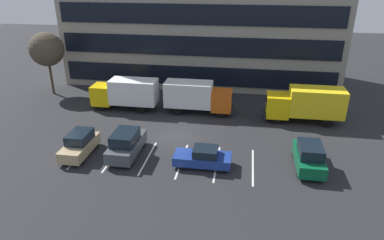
{
  "coord_description": "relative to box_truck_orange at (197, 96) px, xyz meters",
  "views": [
    {
      "loc": [
        5.99,
        -27.79,
        14.13
      ],
      "look_at": [
        1.44,
        0.64,
        1.4
      ],
      "focal_mm": 32.43,
      "sensor_mm": 36.0,
      "label": 1
    }
  ],
  "objects": [
    {
      "name": "box_truck_yellow",
      "position": [
        -7.68,
        -0.17,
        0.01
      ],
      "size": [
        7.14,
        2.37,
        3.31
      ],
      "color": "yellow",
      "rests_on": "ground_plane"
    },
    {
      "name": "suv_tan",
      "position": [
        -8.13,
        -10.41,
        -0.93
      ],
      "size": [
        1.8,
        4.26,
        1.92
      ],
      "color": "tan",
      "rests_on": "ground_plane"
    },
    {
      "name": "suv_forest",
      "position": [
        9.99,
        -9.63,
        -0.86
      ],
      "size": [
        1.94,
        4.57,
        2.07
      ],
      "color": "#0C5933",
      "rests_on": "ground_plane"
    },
    {
      "name": "suv_charcoal",
      "position": [
        -4.33,
        -9.96,
        -0.81
      ],
      "size": [
        2.03,
        4.8,
        2.17
      ],
      "color": "#474C51",
      "rests_on": "ground_plane"
    },
    {
      "name": "office_building",
      "position": [
        -1.15,
        12.12,
        7.15
      ],
      "size": [
        34.39,
        10.82,
        18.0
      ],
      "color": "gray",
      "rests_on": "ground_plane"
    },
    {
      "name": "box_truck_orange",
      "position": [
        0.0,
        0.0,
        0.0
      ],
      "size": [
        7.11,
        2.35,
        3.3
      ],
      "color": "#D85914",
      "rests_on": "ground_plane"
    },
    {
      "name": "lot_markings",
      "position": [
        -1.15,
        -10.13,
        -1.85
      ],
      "size": [
        14.14,
        5.4,
        0.01
      ],
      "color": "silver",
      "rests_on": "ground_plane"
    },
    {
      "name": "sedan_navy",
      "position": [
        2.03,
        -10.63,
        -1.11
      ],
      "size": [
        4.39,
        1.84,
        1.57
      ],
      "color": "navy",
      "rests_on": "ground_plane"
    },
    {
      "name": "box_truck_yellow_all",
      "position": [
        10.88,
        -0.65,
        0.1
      ],
      "size": [
        7.49,
        2.48,
        3.47
      ],
      "color": "yellow",
      "rests_on": "ground_plane"
    },
    {
      "name": "ground_plane",
      "position": [
        -1.15,
        -5.83,
        -1.86
      ],
      "size": [
        120.0,
        120.0,
        0.0
      ],
      "primitive_type": "plane",
      "color": "#262628"
    },
    {
      "name": "bare_tree",
      "position": [
        -18.15,
        3.24,
        3.53
      ],
      "size": [
        3.93,
        3.93,
        7.37
      ],
      "color": "#473323",
      "rests_on": "ground_plane"
    }
  ]
}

